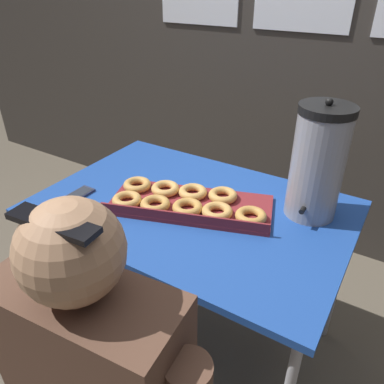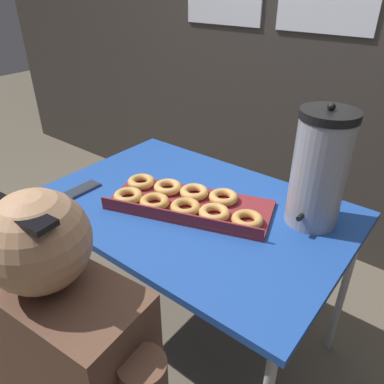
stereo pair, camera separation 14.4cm
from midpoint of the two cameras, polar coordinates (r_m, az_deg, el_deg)
The scene contains 6 objects.
ground_plane at distance 2.00m, azimuth -2.21°, elevation -21.07°, with size 12.00×12.00×0.00m, color brown.
back_wall at distance 2.30m, azimuth 14.24°, elevation 21.11°, with size 6.00×0.11×2.44m.
folding_table at distance 1.50m, azimuth -2.74°, elevation -3.79°, with size 1.20×0.81×0.77m.
donut_box at distance 1.45m, azimuth -3.79°, elevation -1.63°, with size 0.68×0.45×0.05m.
coffee_urn at distance 1.37m, azimuth 15.80°, elevation 4.20°, with size 0.19×0.22×0.44m.
cell_phone at distance 1.62m, azimuth -19.64°, elevation -0.60°, with size 0.07×0.15×0.01m.
Camera 1 is at (0.65, -1.06, 1.56)m, focal length 35.00 mm.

